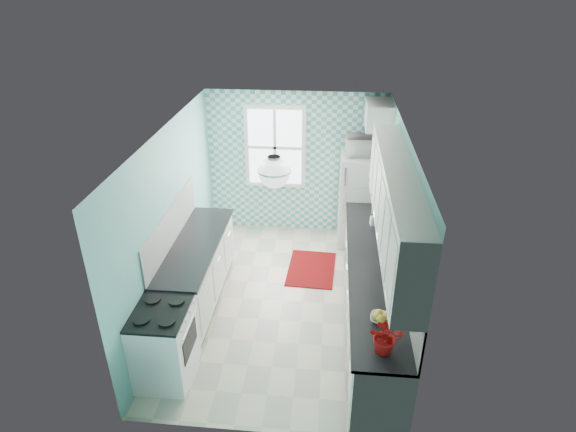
# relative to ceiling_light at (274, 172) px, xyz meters

# --- Properties ---
(floor) EXTENTS (3.00, 4.40, 0.02)m
(floor) POSITION_rel_ceiling_light_xyz_m (0.00, 0.80, -2.33)
(floor) COLOR beige
(floor) RESTS_ON ground
(ceiling) EXTENTS (3.00, 4.40, 0.02)m
(ceiling) POSITION_rel_ceiling_light_xyz_m (0.00, 0.80, 0.19)
(ceiling) COLOR white
(ceiling) RESTS_ON wall_back
(wall_back) EXTENTS (3.00, 0.02, 2.50)m
(wall_back) POSITION_rel_ceiling_light_xyz_m (0.00, 3.01, -1.07)
(wall_back) COLOR #6EBEB8
(wall_back) RESTS_ON floor
(wall_front) EXTENTS (3.00, 0.02, 2.50)m
(wall_front) POSITION_rel_ceiling_light_xyz_m (0.00, -1.41, -1.07)
(wall_front) COLOR #6EBEB8
(wall_front) RESTS_ON floor
(wall_left) EXTENTS (0.02, 4.40, 2.50)m
(wall_left) POSITION_rel_ceiling_light_xyz_m (-1.51, 0.80, -1.07)
(wall_left) COLOR #6EBEB8
(wall_left) RESTS_ON floor
(wall_right) EXTENTS (0.02, 4.40, 2.50)m
(wall_right) POSITION_rel_ceiling_light_xyz_m (1.51, 0.80, -1.07)
(wall_right) COLOR #6EBEB8
(wall_right) RESTS_ON floor
(accent_wall) EXTENTS (3.00, 0.01, 2.50)m
(accent_wall) POSITION_rel_ceiling_light_xyz_m (0.00, 2.99, -1.07)
(accent_wall) COLOR #48AAA3
(accent_wall) RESTS_ON wall_back
(window) EXTENTS (1.04, 0.05, 1.44)m
(window) POSITION_rel_ceiling_light_xyz_m (-0.35, 2.96, -0.77)
(window) COLOR white
(window) RESTS_ON wall_back
(backsplash_right) EXTENTS (0.02, 3.60, 0.51)m
(backsplash_right) POSITION_rel_ceiling_light_xyz_m (1.49, 0.40, -1.13)
(backsplash_right) COLOR white
(backsplash_right) RESTS_ON wall_right
(backsplash_left) EXTENTS (0.02, 2.15, 0.51)m
(backsplash_left) POSITION_rel_ceiling_light_xyz_m (-1.49, 0.73, -1.13)
(backsplash_left) COLOR white
(backsplash_left) RESTS_ON wall_left
(upper_cabinets_right) EXTENTS (0.33, 3.20, 0.90)m
(upper_cabinets_right) POSITION_rel_ceiling_light_xyz_m (1.33, 0.20, -0.42)
(upper_cabinets_right) COLOR white
(upper_cabinets_right) RESTS_ON wall_right
(upper_cabinet_fridge) EXTENTS (0.40, 0.74, 0.40)m
(upper_cabinet_fridge) POSITION_rel_ceiling_light_xyz_m (1.30, 2.63, -0.07)
(upper_cabinet_fridge) COLOR white
(upper_cabinet_fridge) RESTS_ON wall_right
(ceiling_light) EXTENTS (0.34, 0.34, 0.35)m
(ceiling_light) POSITION_rel_ceiling_light_xyz_m (0.00, 0.00, 0.00)
(ceiling_light) COLOR silver
(ceiling_light) RESTS_ON ceiling
(base_cabinets_right) EXTENTS (0.60, 3.60, 0.90)m
(base_cabinets_right) POSITION_rel_ceiling_light_xyz_m (1.20, 0.40, -1.87)
(base_cabinets_right) COLOR white
(base_cabinets_right) RESTS_ON floor
(countertop_right) EXTENTS (0.63, 3.60, 0.04)m
(countertop_right) POSITION_rel_ceiling_light_xyz_m (1.19, 0.40, -1.40)
(countertop_right) COLOR black
(countertop_right) RESTS_ON base_cabinets_right
(base_cabinets_left) EXTENTS (0.60, 2.15, 0.90)m
(base_cabinets_left) POSITION_rel_ceiling_light_xyz_m (-1.20, 0.73, -1.87)
(base_cabinets_left) COLOR white
(base_cabinets_left) RESTS_ON floor
(countertop_left) EXTENTS (0.63, 2.15, 0.04)m
(countertop_left) POSITION_rel_ceiling_light_xyz_m (-1.19, 0.73, -1.40)
(countertop_left) COLOR black
(countertop_left) RESTS_ON base_cabinets_left
(fridge) EXTENTS (0.69, 0.69, 1.59)m
(fridge) POSITION_rel_ceiling_light_xyz_m (1.11, 2.61, -1.53)
(fridge) COLOR silver
(fridge) RESTS_ON floor
(stove) EXTENTS (0.60, 0.75, 0.91)m
(stove) POSITION_rel_ceiling_light_xyz_m (-1.20, -0.70, -1.85)
(stove) COLOR white
(stove) RESTS_ON floor
(sink) EXTENTS (0.44, 0.37, 0.53)m
(sink) POSITION_rel_ceiling_light_xyz_m (1.20, 1.45, -1.39)
(sink) COLOR silver
(sink) RESTS_ON countertop_right
(rug) EXTENTS (0.77, 1.07, 0.02)m
(rug) POSITION_rel_ceiling_light_xyz_m (0.37, 1.65, -2.32)
(rug) COLOR maroon
(rug) RESTS_ON floor
(dish_towel) EXTENTS (0.09, 0.21, 0.33)m
(dish_towel) POSITION_rel_ceiling_light_xyz_m (0.89, 1.57, -1.84)
(dish_towel) COLOR #49B0AA
(dish_towel) RESTS_ON base_cabinets_right
(fruit_bowl) EXTENTS (0.27, 0.27, 0.06)m
(fruit_bowl) POSITION_rel_ceiling_light_xyz_m (1.20, -0.66, -1.35)
(fruit_bowl) COLOR white
(fruit_bowl) RESTS_ON countertop_right
(potted_plant) EXTENTS (0.34, 0.30, 0.36)m
(potted_plant) POSITION_rel_ceiling_light_xyz_m (1.20, -1.11, -1.20)
(potted_plant) COLOR red
(potted_plant) RESTS_ON countertop_right
(soap_bottle) EXTENTS (0.10, 0.10, 0.19)m
(soap_bottle) POSITION_rel_ceiling_light_xyz_m (1.25, 1.48, -1.29)
(soap_bottle) COLOR #95ACB1
(soap_bottle) RESTS_ON countertop_right
(microwave) EXTENTS (0.58, 0.41, 0.31)m
(microwave) POSITION_rel_ceiling_light_xyz_m (1.11, 2.61, -0.58)
(microwave) COLOR white
(microwave) RESTS_ON fridge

